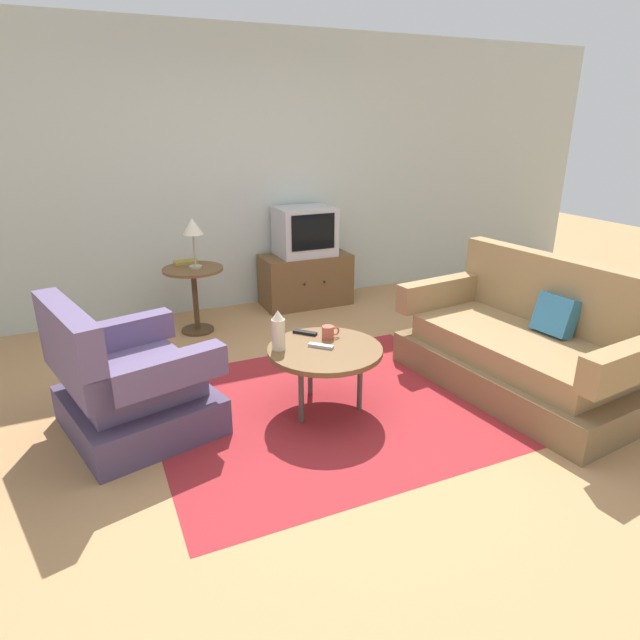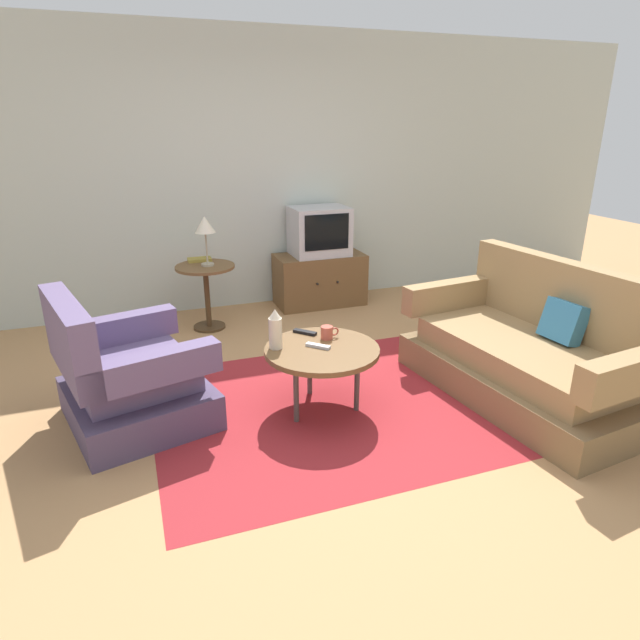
{
  "view_description": "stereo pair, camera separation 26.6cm",
  "coord_description": "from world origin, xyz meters",
  "px_view_note": "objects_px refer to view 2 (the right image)",
  "views": [
    {
      "loc": [
        -1.44,
        -2.9,
        1.86
      ],
      "look_at": [
        -0.0,
        0.3,
        0.55
      ],
      "focal_mm": 30.19,
      "sensor_mm": 36.0,
      "label": 1
    },
    {
      "loc": [
        -1.19,
        -3.0,
        1.86
      ],
      "look_at": [
        -0.0,
        0.3,
        0.55
      ],
      "focal_mm": 30.19,
      "sensor_mm": 36.0,
      "label": 2
    }
  ],
  "objects_px": {
    "table_lamp": "(205,227)",
    "book": "(200,259)",
    "side_table": "(206,283)",
    "couch": "(530,355)",
    "coffee_table": "(322,353)",
    "tv_stand": "(320,279)",
    "tv_remote_dark": "(305,332)",
    "mug": "(327,332)",
    "tv_remote_silver": "(318,346)",
    "vase": "(275,329)",
    "armchair": "(127,380)",
    "television": "(319,231)"
  },
  "relations": [
    {
      "from": "couch",
      "to": "tv_remote_silver",
      "type": "relative_size",
      "value": 12.38
    },
    {
      "from": "couch",
      "to": "vase",
      "type": "relative_size",
      "value": 6.76
    },
    {
      "from": "tv_stand",
      "to": "vase",
      "type": "relative_size",
      "value": 3.43
    },
    {
      "from": "couch",
      "to": "vase",
      "type": "height_order",
      "value": "couch"
    },
    {
      "from": "side_table",
      "to": "book",
      "type": "bearing_deg",
      "value": 96.15
    },
    {
      "from": "vase",
      "to": "tv_remote_dark",
      "type": "bearing_deg",
      "value": 34.31
    },
    {
      "from": "side_table",
      "to": "table_lamp",
      "type": "bearing_deg",
      "value": -19.28
    },
    {
      "from": "side_table",
      "to": "tv_remote_dark",
      "type": "distance_m",
      "value": 1.59
    },
    {
      "from": "vase",
      "to": "side_table",
      "type": "bearing_deg",
      "value": 96.74
    },
    {
      "from": "table_lamp",
      "to": "mug",
      "type": "distance_m",
      "value": 1.8
    },
    {
      "from": "television",
      "to": "tv_remote_dark",
      "type": "relative_size",
      "value": 3.7
    },
    {
      "from": "television",
      "to": "book",
      "type": "distance_m",
      "value": 1.27
    },
    {
      "from": "side_table",
      "to": "tv_remote_silver",
      "type": "xyz_separation_m",
      "value": [
        0.46,
        -1.78,
        0.02
      ]
    },
    {
      "from": "vase",
      "to": "tv_stand",
      "type": "bearing_deg",
      "value": 62.92
    },
    {
      "from": "vase",
      "to": "book",
      "type": "relative_size",
      "value": 1.23
    },
    {
      "from": "side_table",
      "to": "tv_remote_silver",
      "type": "height_order",
      "value": "side_table"
    },
    {
      "from": "table_lamp",
      "to": "book",
      "type": "distance_m",
      "value": 0.4
    },
    {
      "from": "couch",
      "to": "tv_stand",
      "type": "height_order",
      "value": "couch"
    },
    {
      "from": "side_table",
      "to": "couch",
      "type": "bearing_deg",
      "value": -47.15
    },
    {
      "from": "tv_stand",
      "to": "mug",
      "type": "bearing_deg",
      "value": -108.35
    },
    {
      "from": "armchair",
      "to": "coffee_table",
      "type": "height_order",
      "value": "armchair"
    },
    {
      "from": "side_table",
      "to": "television",
      "type": "xyz_separation_m",
      "value": [
        1.23,
        0.34,
        0.34
      ]
    },
    {
      "from": "couch",
      "to": "mug",
      "type": "xyz_separation_m",
      "value": [
        -1.37,
        0.44,
        0.19
      ]
    },
    {
      "from": "tv_remote_silver",
      "to": "vase",
      "type": "bearing_deg",
      "value": 26.8
    },
    {
      "from": "coffee_table",
      "to": "book",
      "type": "distance_m",
      "value": 2.06
    },
    {
      "from": "book",
      "to": "armchair",
      "type": "bearing_deg",
      "value": -111.92
    },
    {
      "from": "tv_stand",
      "to": "television",
      "type": "height_order",
      "value": "television"
    },
    {
      "from": "side_table",
      "to": "mug",
      "type": "relative_size",
      "value": 4.75
    },
    {
      "from": "table_lamp",
      "to": "tv_remote_silver",
      "type": "xyz_separation_m",
      "value": [
        0.44,
        -1.77,
        -0.5
      ]
    },
    {
      "from": "television",
      "to": "tv_remote_silver",
      "type": "distance_m",
      "value": 2.27
    },
    {
      "from": "table_lamp",
      "to": "mug",
      "type": "xyz_separation_m",
      "value": [
        0.55,
        -1.65,
        -0.47
      ]
    },
    {
      "from": "vase",
      "to": "table_lamp",
      "type": "bearing_deg",
      "value": 95.93
    },
    {
      "from": "tv_remote_dark",
      "to": "tv_remote_silver",
      "type": "height_order",
      "value": "same"
    },
    {
      "from": "coffee_table",
      "to": "television",
      "type": "height_order",
      "value": "television"
    },
    {
      "from": "tv_stand",
      "to": "tv_remote_dark",
      "type": "relative_size",
      "value": 5.93
    },
    {
      "from": "side_table",
      "to": "armchair",
      "type": "bearing_deg",
      "value": -115.83
    },
    {
      "from": "mug",
      "to": "book",
      "type": "bearing_deg",
      "value": 107.88
    },
    {
      "from": "book",
      "to": "coffee_table",
      "type": "bearing_deg",
      "value": -74.9
    },
    {
      "from": "tv_remote_dark",
      "to": "book",
      "type": "bearing_deg",
      "value": 152.87
    },
    {
      "from": "table_lamp",
      "to": "vase",
      "type": "height_order",
      "value": "table_lamp"
    },
    {
      "from": "armchair",
      "to": "tv_remote_dark",
      "type": "xyz_separation_m",
      "value": [
        1.2,
        0.02,
        0.16
      ]
    },
    {
      "from": "television",
      "to": "book",
      "type": "height_order",
      "value": "television"
    },
    {
      "from": "table_lamp",
      "to": "mug",
      "type": "relative_size",
      "value": 3.5
    },
    {
      "from": "television",
      "to": "armchair",
      "type": "bearing_deg",
      "value": -136.55
    },
    {
      "from": "side_table",
      "to": "coffee_table",
      "type": "bearing_deg",
      "value": -74.88
    },
    {
      "from": "tv_remote_dark",
      "to": "book",
      "type": "height_order",
      "value": "book"
    },
    {
      "from": "tv_stand",
      "to": "vase",
      "type": "bearing_deg",
      "value": -117.08
    },
    {
      "from": "armchair",
      "to": "side_table",
      "type": "relative_size",
      "value": 1.76
    },
    {
      "from": "tv_remote_dark",
      "to": "book",
      "type": "xyz_separation_m",
      "value": [
        -0.48,
        1.71,
        0.16
      ]
    },
    {
      "from": "side_table",
      "to": "tv_stand",
      "type": "relative_size",
      "value": 0.66
    }
  ]
}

